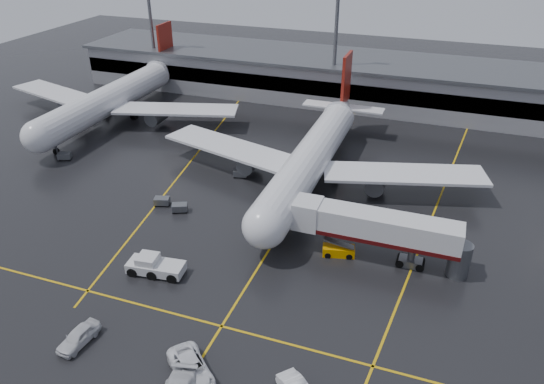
% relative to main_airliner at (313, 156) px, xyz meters
% --- Properties ---
extents(ground, '(220.00, 220.00, 0.00)m').
position_rel_main_airliner_xyz_m(ground, '(0.00, -9.70, -4.21)').
color(ground, black).
rests_on(ground, ground).
extents(apron_line_centre, '(0.25, 90.00, 0.02)m').
position_rel_main_airliner_xyz_m(apron_line_centre, '(0.00, -9.70, -4.20)').
color(apron_line_centre, gold).
rests_on(apron_line_centre, ground).
extents(apron_line_stop, '(60.00, 0.25, 0.02)m').
position_rel_main_airliner_xyz_m(apron_line_stop, '(0.00, -31.70, -4.20)').
color(apron_line_stop, gold).
rests_on(apron_line_stop, ground).
extents(apron_line_left, '(9.99, 69.35, 0.02)m').
position_rel_main_airliner_xyz_m(apron_line_left, '(-20.00, 0.30, -4.20)').
color(apron_line_left, gold).
rests_on(apron_line_left, ground).
extents(apron_line_right, '(7.57, 69.64, 0.02)m').
position_rel_main_airliner_xyz_m(apron_line_right, '(18.00, 0.30, -4.20)').
color(apron_line_right, gold).
rests_on(apron_line_right, ground).
extents(terminal, '(122.00, 19.00, 8.60)m').
position_rel_main_airliner_xyz_m(terminal, '(0.00, 38.23, 0.11)').
color(terminal, gray).
rests_on(terminal, ground).
extents(light_mast_left, '(3.00, 1.20, 25.45)m').
position_rel_main_airliner_xyz_m(light_mast_left, '(-45.00, 32.30, 10.27)').
color(light_mast_left, '#595B60').
rests_on(light_mast_left, ground).
extents(light_mast_mid, '(3.00, 1.20, 25.45)m').
position_rel_main_airliner_xyz_m(light_mast_mid, '(-5.00, 32.30, 10.27)').
color(light_mast_mid, '#595B60').
rests_on(light_mast_mid, ground).
extents(main_airliner, '(48.80, 45.60, 14.10)m').
position_rel_main_airliner_xyz_m(main_airliner, '(0.00, 0.00, 0.00)').
color(main_airliner, silver).
rests_on(main_airliner, ground).
extents(second_airliner, '(48.80, 45.60, 14.10)m').
position_rel_main_airliner_xyz_m(second_airliner, '(-42.00, 12.00, 0.00)').
color(second_airliner, silver).
rests_on(second_airliner, ground).
extents(jet_bridge, '(19.90, 3.40, 6.05)m').
position_rel_main_airliner_xyz_m(jet_bridge, '(11.87, -15.70, -0.28)').
color(jet_bridge, silver).
rests_on(jet_bridge, ground).
extents(pushback_tractor, '(6.50, 3.32, 2.24)m').
position_rel_main_airliner_xyz_m(pushback_tractor, '(-10.39, -26.58, -3.32)').
color(pushback_tractor, silver).
rests_on(pushback_tractor, ground).
extents(belt_loader, '(3.94, 2.44, 2.33)m').
position_rel_main_airliner_xyz_m(belt_loader, '(7.91, -16.46, -3.64)').
color(belt_loader, '#E89200').
rests_on(belt_loader, ground).
extents(service_van_a, '(6.30, 6.12, 1.67)m').
position_rel_main_airliner_xyz_m(service_van_a, '(0.09, -38.05, -3.37)').
color(service_van_a, white).
rests_on(service_van_a, ground).
extents(service_van_d, '(2.26, 4.69, 1.55)m').
position_rel_main_airliner_xyz_m(service_van_d, '(-11.51, -38.11, -3.44)').
color(service_van_d, silver).
rests_on(service_van_d, ground).
extents(baggage_cart_a, '(2.36, 2.01, 1.12)m').
position_rel_main_airliner_xyz_m(baggage_cart_a, '(-14.14, -14.07, -3.58)').
color(baggage_cart_a, '#595B60').
rests_on(baggage_cart_a, ground).
extents(baggage_cart_b, '(2.30, 1.84, 1.12)m').
position_rel_main_airliner_xyz_m(baggage_cart_b, '(-17.22, -13.36, -3.58)').
color(baggage_cart_b, '#595B60').
rests_on(baggage_cart_b, ground).
extents(baggage_cart_c, '(2.23, 1.69, 1.12)m').
position_rel_main_airliner_xyz_m(baggage_cart_c, '(-10.43, -2.14, -3.58)').
color(baggage_cart_c, '#595B60').
rests_on(baggage_cart_c, ground).
extents(baggage_cart_d, '(2.36, 2.00, 1.12)m').
position_rel_main_airliner_xyz_m(baggage_cart_d, '(-47.57, -0.78, -3.58)').
color(baggage_cart_d, '#595B60').
rests_on(baggage_cart_d, ground).
extents(baggage_cart_e, '(2.36, 2.03, 1.12)m').
position_rel_main_airliner_xyz_m(baggage_cart_e, '(-39.20, -6.04, -3.58)').
color(baggage_cart_e, '#595B60').
rests_on(baggage_cart_e, ground).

